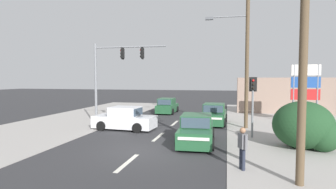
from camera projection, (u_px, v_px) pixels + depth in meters
ground_plane at (143, 150)px, 12.70m from camera, size 140.00×140.00×0.00m
lane_dash_near at (127, 163)px, 10.76m from camera, size 0.20×2.40×0.01m
lane_dash_mid at (158, 137)px, 15.62m from camera, size 0.20×2.40×0.01m
lane_dash_far at (175, 123)px, 20.49m from camera, size 0.20×2.40×0.01m
kerb_right_verge at (333, 150)px, 12.67m from camera, size 10.00×44.00×0.02m
kerb_left_verge at (46, 128)px, 18.47m from camera, size 8.00×40.00×0.02m
utility_pole_foreground_right at (299, 39)px, 8.19m from camera, size 3.77×0.70×8.65m
utility_pole_midground_right at (245, 45)px, 18.02m from camera, size 3.78×0.36×10.78m
traffic_signal_mast at (112, 69)px, 18.69m from camera, size 5.29×0.47×6.00m
pedestal_signal_right_kerb at (253, 97)px, 15.22m from camera, size 0.44×0.29×3.56m
shopping_plaza_sign at (306, 85)px, 20.29m from camera, size 2.10×0.16×4.60m
roadside_bush at (306, 127)px, 12.82m from camera, size 3.00×2.57×2.36m
shopfront_wall_far at (300, 96)px, 25.76m from camera, size 12.00×1.00×3.60m
sedan_oncoming_near at (196, 130)px, 14.00m from camera, size 2.05×4.31×1.56m
hatchback_kerbside_parked at (167, 106)px, 26.54m from camera, size 1.84×3.67×1.53m
sedan_crossing_left at (125, 119)px, 17.90m from camera, size 4.33×2.10×1.56m
sedan_oncoming_mid at (214, 115)px, 20.20m from camera, size 2.00×4.29×1.56m
pedestrian_at_kerb at (242, 146)px, 9.83m from camera, size 0.35×0.52×1.63m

